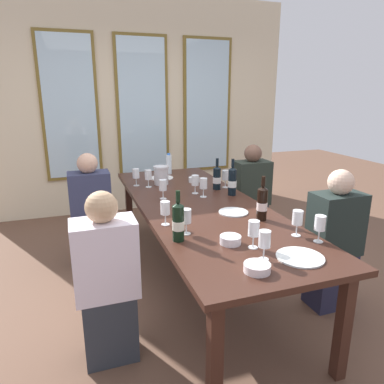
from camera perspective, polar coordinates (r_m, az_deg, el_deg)
The scene contains 31 objects.
ground_plane at distance 3.31m, azimuth 1.20°, elevation -14.23°, with size 12.00×12.00×0.00m, color brown.
back_wall_with_windows at distance 5.10m, azimuth -8.00°, elevation 13.35°, with size 4.19×0.10×2.90m.
dining_table at distance 3.02m, azimuth 1.27°, elevation -3.02°, with size 0.99×2.80×0.74m.
white_plate_0 at distance 2.81m, azimuth 6.65°, elevation -3.22°, with size 0.23×0.23×0.01m, color white.
white_plate_1 at distance 2.15m, azimuth 16.93°, elevation -9.95°, with size 0.27×0.27×0.01m, color white.
white_plate_2 at distance 3.90m, azimuth -4.90°, elevation 2.26°, with size 0.25×0.25×0.01m, color white.
metal_pitcher at distance 3.63m, azimuth -4.97°, elevation 2.72°, with size 0.16×0.16×0.19m.
wine_bottle_0 at distance 3.43m, azimuth 4.01°, elevation 2.30°, with size 0.08×0.08×0.30m.
wine_bottle_1 at distance 2.65m, azimuth 11.18°, elevation -1.75°, with size 0.08×0.08×0.33m.
wine_bottle_2 at distance 3.25m, azimuth 6.47°, elevation 1.74°, with size 0.08×0.08×0.34m.
wine_bottle_3 at distance 2.24m, azimuth -2.22°, elevation -4.77°, with size 0.08×0.08×0.33m.
tasting_bowl_0 at distance 1.94m, azimuth 10.39°, elevation -11.85°, with size 0.14×0.14×0.05m, color white.
tasting_bowl_1 at distance 2.25m, azimuth 6.18°, elevation -7.62°, with size 0.13×0.13×0.05m, color white.
tasting_bowl_2 at distance 3.72m, azimuth 0.34°, elevation 2.00°, with size 0.11×0.11×0.05m, color white.
water_bottle at distance 4.09m, azimuth -3.74°, elevation 4.47°, with size 0.06×0.06×0.24m.
wine_glass_0 at distance 3.12m, azimuth -4.69°, elevation 1.04°, with size 0.07×0.07×0.17m.
wine_glass_1 at distance 2.17m, azimuth 9.90°, elevation -5.87°, with size 0.07×0.07×0.17m.
wine_glass_2 at distance 2.04m, azimuth 11.55°, elevation -7.62°, with size 0.07×0.07×0.17m.
wine_glass_3 at distance 3.50m, azimuth 5.40°, elevation 2.65°, with size 0.07×0.07×0.17m.
wine_glass_4 at distance 3.17m, azimuth 1.85°, elevation 1.31°, with size 0.07×0.07×0.17m.
wine_glass_5 at distance 3.28m, azimuth 0.52°, elevation 1.73°, with size 0.07×0.07×0.17m.
wine_glass_6 at distance 3.53m, azimuth -7.03°, elevation 2.69°, with size 0.07×0.07×0.17m.
wine_glass_7 at distance 2.36m, azimuth 19.82°, elevation -4.91°, with size 0.07×0.07×0.17m.
wine_glass_8 at distance 2.42m, azimuth 16.56°, elevation -4.05°, with size 0.07×0.07×0.17m.
wine_glass_9 at distance 2.35m, azimuth -0.93°, elevation -4.09°, with size 0.07×0.07×0.17m.
wine_glass_10 at distance 2.51m, azimuth -4.32°, elevation -2.66°, with size 0.07×0.07×0.17m.
wine_glass_11 at distance 3.60m, azimuth -8.98°, elevation 2.88°, with size 0.07×0.07×0.17m.
seated_person_0 at distance 3.56m, azimuth -15.82°, elevation -3.31°, with size 0.38×0.24×1.11m.
seated_person_1 at distance 4.00m, azimuth 9.43°, elevation -0.80°, with size 0.38×0.24×1.11m.
seated_person_2 at distance 2.30m, azimuth -13.47°, elevation -14.00°, with size 0.38×0.24×1.11m.
seated_person_3 at distance 2.97m, azimuth 21.76°, elevation -7.71°, with size 0.38×0.24×1.11m.
Camera 1 is at (-1.00, -2.68, 1.65)m, focal length 33.27 mm.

